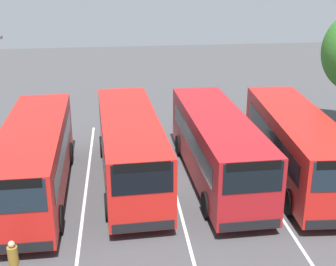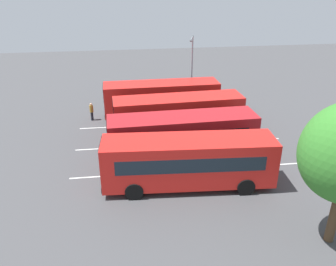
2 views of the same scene
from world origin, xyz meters
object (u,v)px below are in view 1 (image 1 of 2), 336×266
object	(u,v)px
bus_far_right	(296,144)
pedestrian	(13,260)
bus_center_left	(130,146)
bus_far_left	(35,158)
bus_center_right	(217,145)

from	to	relation	value
bus_far_right	pedestrian	xyz separation A→B (m)	(6.28, -11.47, -0.80)
bus_center_left	bus_far_left	bearing A→B (deg)	-81.05
pedestrian	bus_far_right	bearing A→B (deg)	-26.84
bus_far_right	pedestrian	world-z (taller)	bus_far_right
bus_far_left	bus_center_right	bearing A→B (deg)	92.44
bus_far_left	bus_center_right	distance (m)	8.00
pedestrian	bus_center_left	bearing A→B (deg)	4.99
bus_center_right	pedestrian	xyz separation A→B (m)	(6.60, -7.86, -0.80)
bus_center_left	pedestrian	xyz separation A→B (m)	(6.99, -3.95, -0.80)
bus_center_left	bus_far_right	size ratio (longest dim) A/B	0.99
bus_center_right	bus_far_right	xyz separation A→B (m)	(0.32, 3.61, 0.00)
bus_far_left	bus_center_right	xyz separation A→B (m)	(-0.41, 7.99, 0.00)
bus_center_right	bus_far_left	bearing A→B (deg)	-88.19
bus_center_left	bus_center_right	world-z (taller)	same
bus_far_left	bus_center_left	bearing A→B (deg)	100.64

